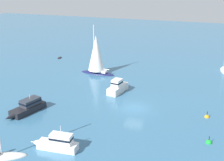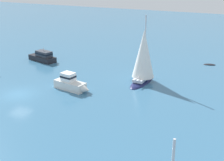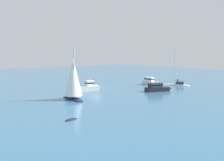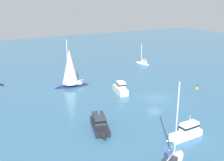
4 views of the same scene
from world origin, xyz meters
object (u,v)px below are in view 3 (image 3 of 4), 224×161
at_px(sailboat, 73,80).
at_px(sailboat_1, 177,85).
at_px(channel_buoy, 93,81).
at_px(tender, 71,120).
at_px(launch, 157,88).
at_px(launch_1, 88,87).
at_px(mooring_buoy, 73,83).
at_px(launch_2, 151,82).

bearing_deg(sailboat, sailboat_1, 94.48).
distance_m(sailboat_1, channel_buoy, 23.03).
xyz_separation_m(tender, channel_buoy, (-32.26, 26.50, 0.00)).
xyz_separation_m(sailboat_1, channel_buoy, (-20.70, -10.07, -0.16)).
bearing_deg(launch, launch_1, 155.65).
xyz_separation_m(sailboat, sailboat_1, (0.00, 29.13, -3.14)).
bearing_deg(tender, sailboat_1, -174.95).
distance_m(launch_1, tender, 23.43).
height_order(sailboat, mooring_buoy, sailboat).
bearing_deg(tender, mooring_buoy, -134.54).
xyz_separation_m(launch, launch_2, (-8.18, 7.08, 0.04)).
xyz_separation_m(launch_2, sailboat_1, (5.24, 3.59, -0.61)).
distance_m(sailboat_1, mooring_buoy, 26.22).
xyz_separation_m(launch_1, sailboat_1, (6.52, 21.69, -0.65)).
bearing_deg(tender, channel_buoy, -141.89).
relative_size(launch_2, sailboat_1, 0.59).
height_order(tender, sailboat_1, sailboat_1).
distance_m(launch_1, launch_2, 18.15).
distance_m(launch, launch_2, 10.82).
bearing_deg(launch_2, tender, -65.60).
bearing_deg(launch_2, mooring_buoy, -141.55).
bearing_deg(launch_1, mooring_buoy, -98.55).
relative_size(sailboat_1, channel_buoy, 7.88).
height_order(tender, launch_2, launch_2).
bearing_deg(sailboat_1, launch_1, 43.93).
xyz_separation_m(launch, sailboat_1, (-2.94, 10.67, -0.56)).
xyz_separation_m(launch, channel_buoy, (-23.65, 0.60, -0.73)).
distance_m(sailboat, mooring_buoy, 24.01).
distance_m(launch, launch_1, 14.52).
distance_m(sailboat, launch, 18.87).
height_order(launch, launch_1, launch).
xyz_separation_m(sailboat, tender, (11.56, -7.45, -3.31)).
height_order(tender, mooring_buoy, mooring_buoy).
xyz_separation_m(tender, launch_2, (-16.80, 32.99, 0.78)).
bearing_deg(launch_2, sailboat_1, 31.83).
bearing_deg(mooring_buoy, channel_buoy, 93.96).
distance_m(launch_1, mooring_buoy, 14.65).
distance_m(channel_buoy, mooring_buoy, 6.60).
distance_m(launch_1, channel_buoy, 18.35).
xyz_separation_m(tender, mooring_buoy, (-31.81, 19.92, 0.01)).
xyz_separation_m(sailboat_1, mooring_buoy, (-20.25, -16.66, -0.16)).
bearing_deg(channel_buoy, sailboat_1, 25.94).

